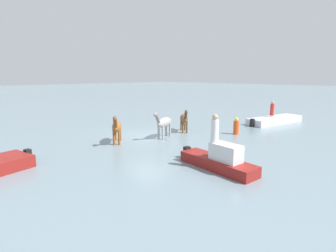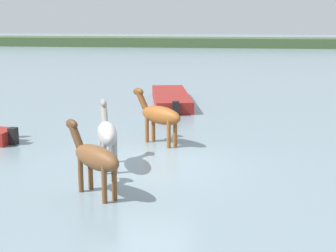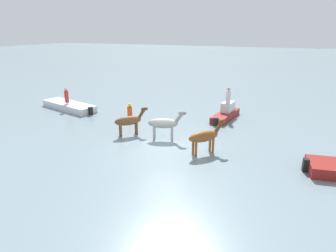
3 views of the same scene
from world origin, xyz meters
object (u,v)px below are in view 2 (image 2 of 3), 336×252
horse_chestnut_trailing (159,115)px  boat_tender_starboard (171,100)px  horse_dark_mare (107,133)px  horse_lead (95,157)px

horse_chestnut_trailing → boat_tender_starboard: size_ratio=0.33×
horse_dark_mare → boat_tender_starboard: (0.48, 10.53, -0.78)m
horse_chestnut_trailing → horse_lead: size_ratio=1.08×
horse_chestnut_trailing → boat_tender_starboard: bearing=-46.6°
horse_chestnut_trailing → horse_lead: 5.12m
horse_dark_mare → boat_tender_starboard: size_ratio=0.37×
horse_chestnut_trailing → horse_dark_mare: 2.99m
horse_dark_mare → horse_lead: size_ratio=1.24×
horse_chestnut_trailing → boat_tender_starboard: (-0.56, 7.72, -0.78)m
horse_chestnut_trailing → boat_tender_starboard: horse_chestnut_trailing is taller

